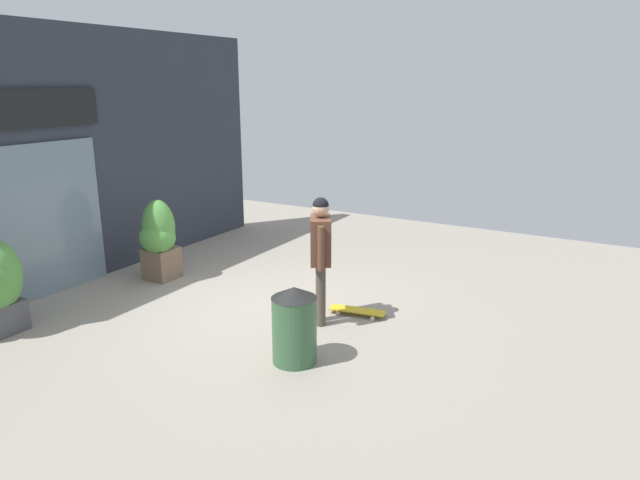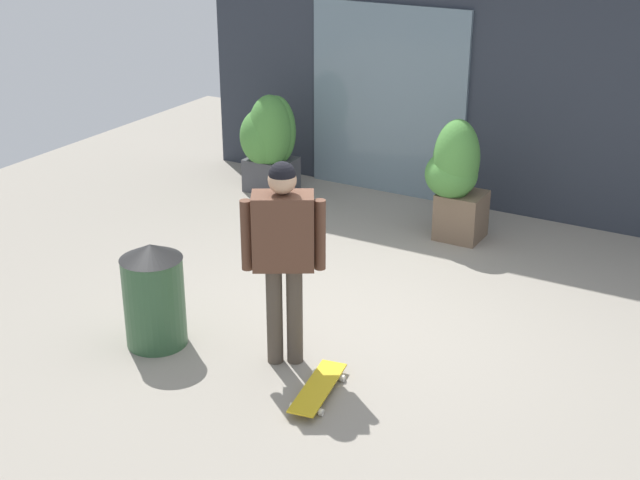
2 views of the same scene
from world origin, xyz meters
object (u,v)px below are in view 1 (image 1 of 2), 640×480
at_px(skateboard, 357,311).
at_px(trash_bin, 294,325).
at_px(skateboarder, 321,247).
at_px(planter_box_left, 159,239).

distance_m(skateboard, trash_bin, 1.63).
height_order(skateboarder, trash_bin, skateboarder).
bearing_deg(skateboarder, skateboard, 27.15).
bearing_deg(skateboarder, planter_box_left, 145.60).
bearing_deg(skateboard, planter_box_left, 174.75).
xyz_separation_m(skateboarder, planter_box_left, (0.21, 3.09, -0.36)).
bearing_deg(planter_box_left, skateboard, -85.49).
bearing_deg(planter_box_left, skateboarder, -93.98).
bearing_deg(skateboard, skateboarder, -132.18).
relative_size(skateboard, planter_box_left, 0.61).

